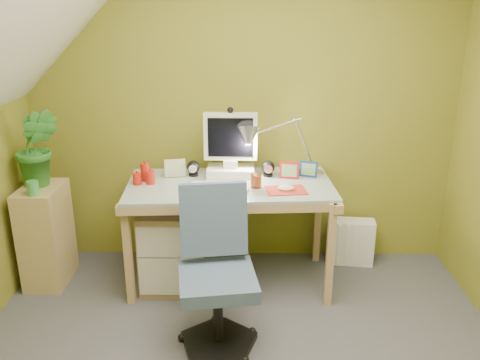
{
  "coord_description": "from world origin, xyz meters",
  "views": [
    {
      "loc": [
        0.05,
        -2.14,
        1.96
      ],
      "look_at": [
        0.0,
        1.0,
        0.85
      ],
      "focal_mm": 38.0,
      "sensor_mm": 36.0,
      "label": 1
    }
  ],
  "objects_px": {
    "monitor": "(231,143)",
    "task_chair": "(217,280)",
    "desk": "(230,233)",
    "side_ledge": "(46,235)",
    "potted_plant": "(37,147)",
    "radiator": "(350,242)",
    "desk_lamp": "(294,133)"
  },
  "relations": [
    {
      "from": "monitor",
      "to": "task_chair",
      "type": "height_order",
      "value": "monitor"
    },
    {
      "from": "monitor",
      "to": "potted_plant",
      "type": "bearing_deg",
      "value": -172.68
    },
    {
      "from": "radiator",
      "to": "potted_plant",
      "type": "bearing_deg",
      "value": -167.11
    },
    {
      "from": "monitor",
      "to": "radiator",
      "type": "bearing_deg",
      "value": 6.77
    },
    {
      "from": "side_ledge",
      "to": "radiator",
      "type": "distance_m",
      "value": 2.29
    },
    {
      "from": "desk",
      "to": "monitor",
      "type": "bearing_deg",
      "value": 86.48
    },
    {
      "from": "side_ledge",
      "to": "radiator",
      "type": "xyz_separation_m",
      "value": [
        2.26,
        0.31,
        -0.19
      ]
    },
    {
      "from": "monitor",
      "to": "desk_lamp",
      "type": "relative_size",
      "value": 0.78
    },
    {
      "from": "monitor",
      "to": "radiator",
      "type": "height_order",
      "value": "monitor"
    },
    {
      "from": "potted_plant",
      "to": "task_chair",
      "type": "relative_size",
      "value": 0.61
    },
    {
      "from": "side_ledge",
      "to": "task_chair",
      "type": "distance_m",
      "value": 1.48
    },
    {
      "from": "desk_lamp",
      "to": "side_ledge",
      "type": "xyz_separation_m",
      "value": [
        -1.78,
        -0.21,
        -0.71
      ]
    },
    {
      "from": "side_ledge",
      "to": "potted_plant",
      "type": "relative_size",
      "value": 1.34
    },
    {
      "from": "side_ledge",
      "to": "desk",
      "type": "bearing_deg",
      "value": 1.11
    },
    {
      "from": "desk",
      "to": "desk_lamp",
      "type": "relative_size",
      "value": 2.26
    },
    {
      "from": "potted_plant",
      "to": "task_chair",
      "type": "bearing_deg",
      "value": -31.82
    },
    {
      "from": "monitor",
      "to": "side_ledge",
      "type": "xyz_separation_m",
      "value": [
        -1.33,
        -0.21,
        -0.64
      ]
    },
    {
      "from": "desk",
      "to": "monitor",
      "type": "xyz_separation_m",
      "value": [
        -0.0,
        0.18,
        0.63
      ]
    },
    {
      "from": "desk",
      "to": "side_ledge",
      "type": "height_order",
      "value": "desk"
    },
    {
      "from": "radiator",
      "to": "desk_lamp",
      "type": "bearing_deg",
      "value": -161.79
    },
    {
      "from": "desk_lamp",
      "to": "potted_plant",
      "type": "height_order",
      "value": "desk_lamp"
    },
    {
      "from": "desk",
      "to": "side_ledge",
      "type": "bearing_deg",
      "value": 177.59
    },
    {
      "from": "task_chair",
      "to": "radiator",
      "type": "height_order",
      "value": "task_chair"
    },
    {
      "from": "monitor",
      "to": "task_chair",
      "type": "xyz_separation_m",
      "value": [
        -0.05,
        -0.95,
        -0.56
      ]
    },
    {
      "from": "side_ledge",
      "to": "potted_plant",
      "type": "bearing_deg",
      "value": 90.0
    },
    {
      "from": "task_chair",
      "to": "radiator",
      "type": "bearing_deg",
      "value": 38.3
    },
    {
      "from": "desk_lamp",
      "to": "side_ledge",
      "type": "bearing_deg",
      "value": -174.63
    },
    {
      "from": "desk",
      "to": "radiator",
      "type": "height_order",
      "value": "desk"
    },
    {
      "from": "desk",
      "to": "side_ledge",
      "type": "xyz_separation_m",
      "value": [
        -1.33,
        -0.03,
        -0.01
      ]
    },
    {
      "from": "desk_lamp",
      "to": "task_chair",
      "type": "distance_m",
      "value": 1.24
    },
    {
      "from": "task_chair",
      "to": "side_ledge",
      "type": "bearing_deg",
      "value": 141.1
    },
    {
      "from": "desk_lamp",
      "to": "potted_plant",
      "type": "distance_m",
      "value": 1.79
    }
  ]
}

